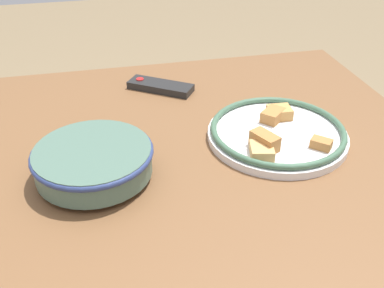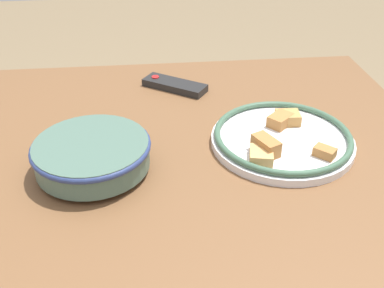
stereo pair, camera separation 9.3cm
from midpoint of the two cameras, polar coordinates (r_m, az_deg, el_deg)
name	(u,v)px [view 1 (the left image)]	position (r m, az deg, el deg)	size (l,w,h in m)	color
dining_table	(195,192)	(0.99, -2.25, -6.21)	(1.13, 1.10, 0.70)	brown
noodle_bowl	(93,162)	(0.91, -15.28, -2.28)	(0.24, 0.24, 0.07)	#4C6B5B
food_plate	(277,133)	(1.03, 8.23, 1.35)	(0.32, 0.32, 0.05)	white
tv_remote	(160,86)	(1.25, -6.18, 7.23)	(0.18, 0.15, 0.02)	black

